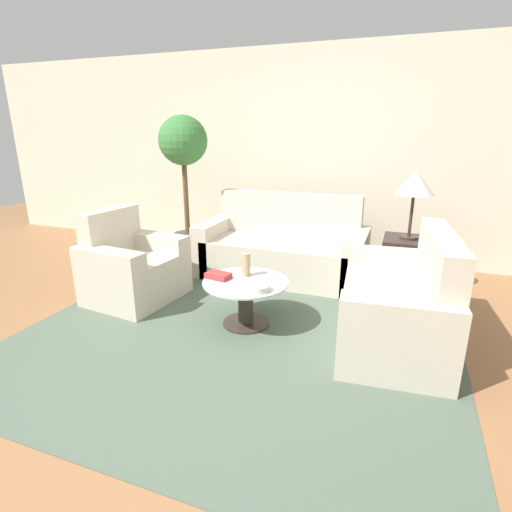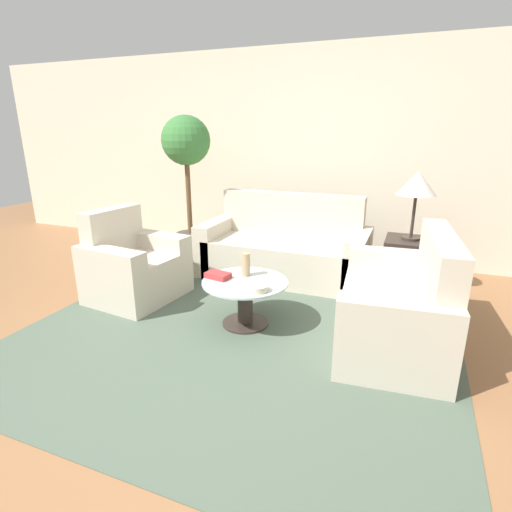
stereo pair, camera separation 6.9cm
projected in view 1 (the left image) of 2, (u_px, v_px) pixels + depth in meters
The scene contains 13 objects.
ground_plane at pixel (201, 365), 2.88m from camera, with size 14.00×14.00×0.00m, color #8E603D.
wall_back at pixel (305, 156), 5.10m from camera, with size 10.00×0.06×2.60m.
rug at pixel (246, 324), 3.48m from camera, with size 3.46×3.44×0.01m.
sofa_main at pixel (283, 250), 4.58m from camera, with size 1.87×0.81×0.92m.
armchair at pixel (131, 270), 3.96m from camera, with size 0.83×0.92×0.88m.
loveseat at pixel (403, 308), 3.12m from camera, with size 0.88×1.42×0.90m.
coffee_table at pixel (246, 296), 3.41m from camera, with size 0.73×0.73×0.40m.
side_table at pixel (405, 266), 4.08m from camera, with size 0.47×0.47×0.58m.
table_lamp at pixel (415, 184), 3.83m from camera, with size 0.37×0.37×0.67m.
potted_plant at pixel (184, 164), 4.75m from camera, with size 0.58×0.58×1.79m.
vase at pixel (246, 265), 3.45m from camera, with size 0.08×0.08×0.20m.
bowl at pixel (259, 288), 3.15m from camera, with size 0.16×0.16×0.05m.
book_stack at pixel (218, 276), 3.42m from camera, with size 0.23×0.17×0.05m.
Camera 1 is at (1.26, -2.20, 1.63)m, focal length 28.00 mm.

